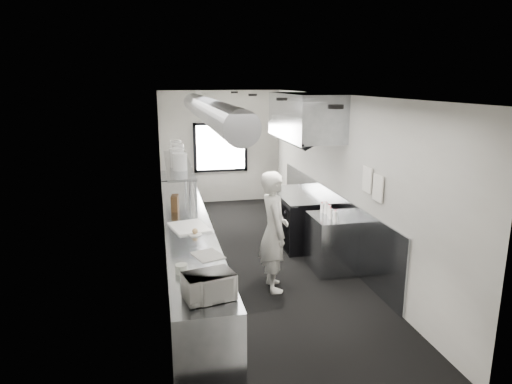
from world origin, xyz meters
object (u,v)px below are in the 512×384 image
plate_stack_b (177,158)px  exhaust_hood (304,116)px  plate_stack_d (176,149)px  squeeze_bottle_c (329,211)px  microwave (209,286)px  range (299,218)px  deli_tub_a (186,279)px  knife_block (175,203)px  far_work_table (177,194)px  deli_tub_b (181,269)px  pass_shelf (178,165)px  line_cook (274,231)px  plate_stack_c (178,153)px  cutting_board (189,227)px  plate_stack_a (180,162)px  squeeze_bottle_e (322,208)px  squeeze_bottle_b (330,214)px  prep_counter (188,249)px  bottle_station (331,243)px  squeeze_bottle_d (326,208)px  small_plate (195,234)px  squeeze_bottle_a (335,216)px

plate_stack_b → exhaust_hood: bearing=3.1°
plate_stack_d → squeeze_bottle_c: bearing=-45.4°
microwave → plate_stack_b: size_ratio=1.39×
range → deli_tub_a: bearing=-124.6°
range → knife_block: bearing=-167.6°
plate_stack_d → squeeze_bottle_c: (2.30, -2.33, -0.74)m
far_work_table → plate_stack_b: size_ratio=3.71×
deli_tub_a → deli_tub_b: size_ratio=0.98×
pass_shelf → microwave: bearing=-88.9°
exhaust_hood → line_cook: (-1.04, -1.89, -1.50)m
pass_shelf → range: size_ratio=1.88×
plate_stack_c → plate_stack_d: (-0.01, 0.50, 0.00)m
range → knife_block: knife_block is taller
far_work_table → plate_stack_c: (-0.03, -2.03, 1.28)m
deli_tub_b → cutting_board: bearing=83.0°
knife_block → plate_stack_a: plate_stack_a is taller
deli_tub_b → plate_stack_d: 4.16m
pass_shelf → microwave: size_ratio=6.66×
far_work_table → line_cook: bearing=-74.7°
squeeze_bottle_e → plate_stack_c: bearing=144.5°
plate_stack_a → squeeze_bottle_b: (2.26, -1.09, -0.73)m
exhaust_hood → microwave: bearing=-120.0°
prep_counter → knife_block: size_ratio=22.83×
plate_stack_a → deli_tub_b: bearing=-93.2°
bottle_station → microwave: size_ratio=2.00×
cutting_board → microwave: bearing=-89.1°
plate_stack_d → squeeze_bottle_e: 3.18m
prep_counter → knife_block: (-0.15, 0.69, 0.58)m
plate_stack_d → pass_shelf: bearing=-89.7°
plate_stack_d → squeeze_bottle_e: (2.26, -2.10, -0.75)m
squeeze_bottle_b → squeeze_bottle_d: squeeze_bottle_d is taller
exhaust_hood → plate_stack_a: exhaust_hood is taller
line_cook → far_work_table: bearing=16.3°
prep_counter → plate_stack_a: (-0.04, 0.77, 1.26)m
microwave → squeeze_bottle_d: 3.41m
deli_tub_b → plate_stack_c: 3.68m
range → microwave: (-2.15, -3.81, 0.57)m
bottle_station → squeeze_bottle_b: size_ratio=5.25×
exhaust_hood → small_plate: exhaust_hood is taller
knife_block → plate_stack_b: plate_stack_b is taller
far_work_table → cutting_board: (0.01, -3.99, 0.46)m
cutting_board → squeeze_bottle_a: (2.22, -0.20, 0.08)m
cutting_board → squeeze_bottle_d: squeeze_bottle_d is taller
range → squeeze_bottle_a: (0.04, -1.69, 0.52)m
squeeze_bottle_a → squeeze_bottle_d: 0.46m
bottle_station → plate_stack_a: bearing=157.5°
squeeze_bottle_a → squeeze_bottle_d: bearing=87.0°
deli_tub_b → small_plate: deli_tub_b is taller
plate_stack_c → pass_shelf: bearing=-92.5°
small_plate → plate_stack_d: size_ratio=0.57×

